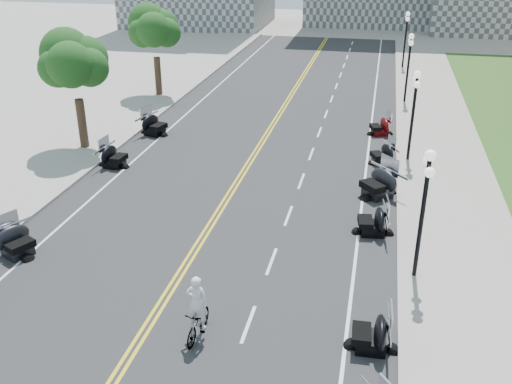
# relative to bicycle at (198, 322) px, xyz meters

# --- Properties ---
(ground) EXTENTS (160.00, 160.00, 0.00)m
(ground) POSITION_rel_bicycle_xyz_m (-1.79, 0.94, -0.55)
(ground) COLOR gray
(road) EXTENTS (16.00, 90.00, 0.01)m
(road) POSITION_rel_bicycle_xyz_m (-1.79, 10.94, -0.54)
(road) COLOR #333335
(road) RESTS_ON ground
(centerline_yellow_a) EXTENTS (0.12, 90.00, 0.00)m
(centerline_yellow_a) POSITION_rel_bicycle_xyz_m (-1.91, 10.94, -0.54)
(centerline_yellow_a) COLOR yellow
(centerline_yellow_a) RESTS_ON road
(centerline_yellow_b) EXTENTS (0.12, 90.00, 0.00)m
(centerline_yellow_b) POSITION_rel_bicycle_xyz_m (-1.67, 10.94, -0.54)
(centerline_yellow_b) COLOR yellow
(centerline_yellow_b) RESTS_ON road
(edge_line_north) EXTENTS (0.12, 90.00, 0.00)m
(edge_line_north) POSITION_rel_bicycle_xyz_m (4.61, 10.94, -0.54)
(edge_line_north) COLOR white
(edge_line_north) RESTS_ON road
(edge_line_south) EXTENTS (0.12, 90.00, 0.00)m
(edge_line_south) POSITION_rel_bicycle_xyz_m (-8.19, 10.94, -0.54)
(edge_line_south) COLOR white
(edge_line_south) RESTS_ON road
(lane_dash_6) EXTENTS (0.12, 2.00, 0.00)m
(lane_dash_6) POSITION_rel_bicycle_xyz_m (1.41, 0.94, -0.54)
(lane_dash_6) COLOR white
(lane_dash_6) RESTS_ON road
(lane_dash_7) EXTENTS (0.12, 2.00, 0.00)m
(lane_dash_7) POSITION_rel_bicycle_xyz_m (1.41, 4.94, -0.54)
(lane_dash_7) COLOR white
(lane_dash_7) RESTS_ON road
(lane_dash_8) EXTENTS (0.12, 2.00, 0.00)m
(lane_dash_8) POSITION_rel_bicycle_xyz_m (1.41, 8.94, -0.54)
(lane_dash_8) COLOR white
(lane_dash_8) RESTS_ON road
(lane_dash_9) EXTENTS (0.12, 2.00, 0.00)m
(lane_dash_9) POSITION_rel_bicycle_xyz_m (1.41, 12.94, -0.54)
(lane_dash_9) COLOR white
(lane_dash_9) RESTS_ON road
(lane_dash_10) EXTENTS (0.12, 2.00, 0.00)m
(lane_dash_10) POSITION_rel_bicycle_xyz_m (1.41, 16.94, -0.54)
(lane_dash_10) COLOR white
(lane_dash_10) RESTS_ON road
(lane_dash_11) EXTENTS (0.12, 2.00, 0.00)m
(lane_dash_11) POSITION_rel_bicycle_xyz_m (1.41, 20.94, -0.54)
(lane_dash_11) COLOR white
(lane_dash_11) RESTS_ON road
(lane_dash_12) EXTENTS (0.12, 2.00, 0.00)m
(lane_dash_12) POSITION_rel_bicycle_xyz_m (1.41, 24.94, -0.54)
(lane_dash_12) COLOR white
(lane_dash_12) RESTS_ON road
(lane_dash_13) EXTENTS (0.12, 2.00, 0.00)m
(lane_dash_13) POSITION_rel_bicycle_xyz_m (1.41, 28.94, -0.54)
(lane_dash_13) COLOR white
(lane_dash_13) RESTS_ON road
(lane_dash_14) EXTENTS (0.12, 2.00, 0.00)m
(lane_dash_14) POSITION_rel_bicycle_xyz_m (1.41, 32.94, -0.54)
(lane_dash_14) COLOR white
(lane_dash_14) RESTS_ON road
(lane_dash_15) EXTENTS (0.12, 2.00, 0.00)m
(lane_dash_15) POSITION_rel_bicycle_xyz_m (1.41, 36.94, -0.54)
(lane_dash_15) COLOR white
(lane_dash_15) RESTS_ON road
(lane_dash_16) EXTENTS (0.12, 2.00, 0.00)m
(lane_dash_16) POSITION_rel_bicycle_xyz_m (1.41, 40.94, -0.54)
(lane_dash_16) COLOR white
(lane_dash_16) RESTS_ON road
(lane_dash_17) EXTENTS (0.12, 2.00, 0.00)m
(lane_dash_17) POSITION_rel_bicycle_xyz_m (1.41, 44.94, -0.54)
(lane_dash_17) COLOR white
(lane_dash_17) RESTS_ON road
(lane_dash_18) EXTENTS (0.12, 2.00, 0.00)m
(lane_dash_18) POSITION_rel_bicycle_xyz_m (1.41, 48.94, -0.54)
(lane_dash_18) COLOR white
(lane_dash_18) RESTS_ON road
(lane_dash_19) EXTENTS (0.12, 2.00, 0.00)m
(lane_dash_19) POSITION_rel_bicycle_xyz_m (1.41, 52.94, -0.54)
(lane_dash_19) COLOR white
(lane_dash_19) RESTS_ON road
(sidewalk_north) EXTENTS (5.00, 90.00, 0.15)m
(sidewalk_north) POSITION_rel_bicycle_xyz_m (8.71, 10.94, -0.47)
(sidewalk_north) COLOR #9E9991
(sidewalk_north) RESTS_ON ground
(sidewalk_south) EXTENTS (5.00, 90.00, 0.15)m
(sidewalk_south) POSITION_rel_bicycle_xyz_m (-12.29, 10.94, -0.47)
(sidewalk_south) COLOR #9E9991
(sidewalk_south) RESTS_ON ground
(street_lamp_2) EXTENTS (0.50, 1.20, 4.90)m
(street_lamp_2) POSITION_rel_bicycle_xyz_m (6.81, 4.94, 2.05)
(street_lamp_2) COLOR black
(street_lamp_2) RESTS_ON sidewalk_north
(street_lamp_3) EXTENTS (0.50, 1.20, 4.90)m
(street_lamp_3) POSITION_rel_bicycle_xyz_m (6.81, 16.94, 2.05)
(street_lamp_3) COLOR black
(street_lamp_3) RESTS_ON sidewalk_north
(street_lamp_4) EXTENTS (0.50, 1.20, 4.90)m
(street_lamp_4) POSITION_rel_bicycle_xyz_m (6.81, 28.94, 2.05)
(street_lamp_4) COLOR black
(street_lamp_4) RESTS_ON sidewalk_north
(street_lamp_5) EXTENTS (0.50, 1.20, 4.90)m
(street_lamp_5) POSITION_rel_bicycle_xyz_m (6.81, 40.94, 2.05)
(street_lamp_5) COLOR black
(street_lamp_5) RESTS_ON sidewalk_north
(tree_3) EXTENTS (4.80, 4.80, 9.20)m
(tree_3) POSITION_rel_bicycle_xyz_m (-11.79, 14.94, 4.20)
(tree_3) COLOR #235619
(tree_3) RESTS_ON sidewalk_south
(tree_4) EXTENTS (4.80, 4.80, 9.20)m
(tree_4) POSITION_rel_bicycle_xyz_m (-11.79, 26.94, 4.20)
(tree_4) COLOR #235619
(tree_4) RESTS_ON sidewalk_south
(motorcycle_n_5) EXTENTS (1.90, 1.90, 1.27)m
(motorcycle_n_5) POSITION_rel_bicycle_xyz_m (5.37, 0.60, 0.09)
(motorcycle_n_5) COLOR black
(motorcycle_n_5) RESTS_ON road
(motorcycle_n_7) EXTENTS (2.14, 2.14, 1.33)m
(motorcycle_n_7) POSITION_rel_bicycle_xyz_m (5.16, 8.09, 0.12)
(motorcycle_n_7) COLOR black
(motorcycle_n_7) RESTS_ON road
(motorcycle_n_8) EXTENTS (3.15, 3.15, 1.56)m
(motorcycle_n_8) POSITION_rel_bicycle_xyz_m (5.29, 11.91, 0.23)
(motorcycle_n_8) COLOR black
(motorcycle_n_8) RESTS_ON road
(motorcycle_n_9) EXTENTS (2.33, 2.33, 1.23)m
(motorcycle_n_9) POSITION_rel_bicycle_xyz_m (5.42, 16.33, 0.07)
(motorcycle_n_9) COLOR black
(motorcycle_n_9) RESTS_ON road
(motorcycle_n_10) EXTENTS (2.25, 2.25, 1.25)m
(motorcycle_n_10) POSITION_rel_bicycle_xyz_m (5.17, 21.26, 0.08)
(motorcycle_n_10) COLOR #590A0C
(motorcycle_n_10) RESTS_ON road
(motorcycle_s_6) EXTENTS (2.59, 2.59, 1.35)m
(motorcycle_s_6) POSITION_rel_bicycle_xyz_m (-8.57, 3.25, 0.13)
(motorcycle_s_6) COLOR black
(motorcycle_s_6) RESTS_ON road
(motorcycle_s_8) EXTENTS (2.04, 2.04, 1.32)m
(motorcycle_s_8) POSITION_rel_bicycle_xyz_m (-8.86, 12.70, 0.11)
(motorcycle_s_8) COLOR black
(motorcycle_s_8) RESTS_ON road
(motorcycle_s_9) EXTENTS (2.49, 2.49, 1.42)m
(motorcycle_s_9) POSITION_rel_bicycle_xyz_m (-8.70, 18.21, 0.16)
(motorcycle_s_9) COLOR black
(motorcycle_s_9) RESTS_ON road
(bicycle) EXTENTS (0.64, 1.85, 1.10)m
(bicycle) POSITION_rel_bicycle_xyz_m (0.00, 0.00, 0.00)
(bicycle) COLOR #A51414
(bicycle) RESTS_ON road
(cyclist_rider) EXTENTS (0.69, 0.46, 1.90)m
(cyclist_rider) POSITION_rel_bicycle_xyz_m (0.00, 0.00, 1.50)
(cyclist_rider) COLOR silver
(cyclist_rider) RESTS_ON bicycle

